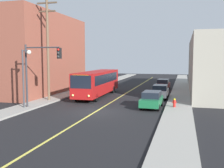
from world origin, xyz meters
TOP-DOWN VIEW (x-y plane):
  - ground_plane at (0.00, 0.00)m, footprint 120.00×120.00m
  - sidewalk_left at (-7.25, 10.00)m, footprint 2.50×90.00m
  - sidewalk_right at (7.25, 10.00)m, footprint 2.50×90.00m
  - lane_stripe_center at (0.00, 15.00)m, footprint 0.16×60.00m
  - building_left_brick at (-13.49, 10.87)m, footprint 10.00×17.52m
  - city_bus at (-2.92, 9.39)m, footprint 2.74×12.19m
  - parked_car_green at (4.69, 3.22)m, footprint 1.89×4.43m
  - parked_car_white at (4.93, 9.86)m, footprint 1.86×4.42m
  - parked_car_red at (4.61, 18.91)m, footprint 1.97×4.47m
  - utility_pole_near at (-7.07, 4.33)m, footprint 2.40×0.28m
  - traffic_signal_left_corner at (-5.41, -0.19)m, footprint 3.75×0.48m
  - street_lamp_left at (-6.83, -0.57)m, footprint 0.98×0.40m
  - fire_hydrant at (6.85, 3.41)m, footprint 0.44×0.26m

SIDE VIEW (x-z plane):
  - ground_plane at x=0.00m, z-range 0.00..0.00m
  - lane_stripe_center at x=0.00m, z-range 0.00..0.01m
  - sidewalk_left at x=-7.25m, z-range 0.00..0.15m
  - sidewalk_right at x=7.25m, z-range 0.00..0.15m
  - fire_hydrant at x=6.85m, z-range 0.16..1.00m
  - parked_car_green at x=4.69m, z-range 0.03..1.65m
  - parked_car_white at x=4.93m, z-range 0.03..1.65m
  - parked_car_red at x=4.61m, z-range 0.03..1.65m
  - city_bus at x=-2.92m, z-range 0.22..3.42m
  - street_lamp_left at x=-6.83m, z-range 0.99..6.49m
  - traffic_signal_left_corner at x=-5.41m, z-range 1.30..7.30m
  - building_left_brick at x=-13.49m, z-range 0.00..10.83m
  - utility_pole_near at x=-7.07m, z-range 0.67..12.02m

